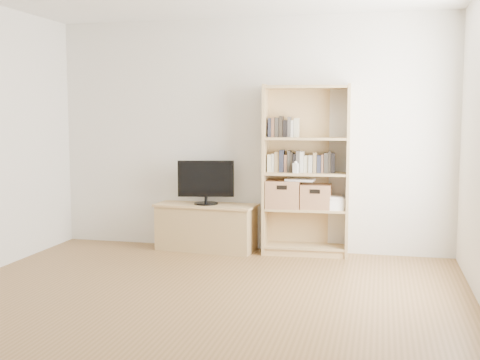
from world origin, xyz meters
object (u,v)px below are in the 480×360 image
(tv_stand, at_px, (206,228))
(laptop, at_px, (300,180))
(bookshelf, at_px, (306,171))
(baby_monitor, at_px, (296,168))
(basket_left, at_px, (283,194))
(basket_right, at_px, (316,196))
(television, at_px, (206,183))

(tv_stand, height_order, laptop, laptop)
(bookshelf, bearing_deg, baby_monitor, -135.00)
(bookshelf, xyz_separation_m, baby_monitor, (-0.10, -0.11, 0.03))
(baby_monitor, xyz_separation_m, basket_left, (-0.15, 0.09, -0.29))
(baby_monitor, distance_m, basket_right, 0.39)
(tv_stand, distance_m, basket_left, 0.96)
(basket_left, bearing_deg, tv_stand, 177.05)
(basket_right, bearing_deg, tv_stand, -178.49)
(bookshelf, bearing_deg, laptop, -169.63)
(television, bearing_deg, basket_right, -9.82)
(television, distance_m, basket_right, 1.24)
(baby_monitor, bearing_deg, laptop, 77.45)
(laptop, bearing_deg, tv_stand, -175.39)
(basket_right, bearing_deg, baby_monitor, -153.14)
(tv_stand, xyz_separation_m, television, (0.00, 0.00, 0.52))
(baby_monitor, distance_m, basket_left, 0.34)
(tv_stand, relative_size, basket_left, 3.00)
(bookshelf, height_order, baby_monitor, bookshelf)
(baby_monitor, bearing_deg, television, -173.94)
(baby_monitor, bearing_deg, tv_stand, -173.94)
(basket_left, xyz_separation_m, basket_right, (0.36, 0.02, -0.02))
(tv_stand, bearing_deg, bookshelf, 6.60)
(tv_stand, distance_m, basket_right, 1.29)
(bookshelf, height_order, laptop, bookshelf)
(tv_stand, xyz_separation_m, laptop, (1.06, 0.03, 0.58))
(basket_left, distance_m, laptop, 0.25)
(baby_monitor, relative_size, basket_right, 0.33)
(bookshelf, bearing_deg, basket_left, -178.81)
(basket_left, xyz_separation_m, laptop, (0.19, 0.00, 0.16))
(tv_stand, relative_size, bookshelf, 0.59)
(bookshelf, distance_m, laptop, 0.12)
(laptop, bearing_deg, baby_monitor, -109.22)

